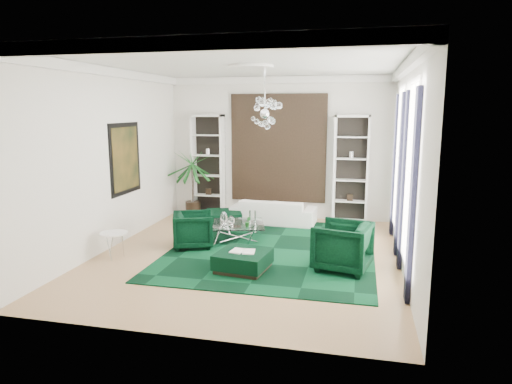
% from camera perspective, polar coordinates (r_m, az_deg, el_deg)
% --- Properties ---
extents(floor, '(6.00, 7.00, 0.02)m').
position_cam_1_polar(floor, '(9.43, -1.04, -7.93)').
color(floor, tan).
rests_on(floor, ground).
extents(ceiling, '(6.00, 7.00, 0.02)m').
position_cam_1_polar(ceiling, '(9.00, -1.12, 15.83)').
color(ceiling, white).
rests_on(ceiling, ground).
extents(wall_back, '(6.00, 0.02, 3.80)m').
position_cam_1_polar(wall_back, '(12.44, 2.84, 5.49)').
color(wall_back, silver).
rests_on(wall_back, ground).
extents(wall_front, '(6.00, 0.02, 3.80)m').
position_cam_1_polar(wall_front, '(5.71, -9.59, -0.37)').
color(wall_front, silver).
rests_on(wall_front, ground).
extents(wall_left, '(0.02, 7.00, 3.80)m').
position_cam_1_polar(wall_left, '(10.17, -17.81, 3.93)').
color(wall_left, silver).
rests_on(wall_left, ground).
extents(wall_right, '(0.02, 7.00, 3.80)m').
position_cam_1_polar(wall_right, '(8.80, 18.34, 2.97)').
color(wall_right, silver).
rests_on(wall_right, ground).
extents(crown_molding, '(6.00, 7.00, 0.18)m').
position_cam_1_polar(crown_molding, '(8.99, -1.12, 15.14)').
color(crown_molding, white).
rests_on(crown_molding, ceiling).
extents(ceiling_medallion, '(0.90, 0.90, 0.05)m').
position_cam_1_polar(ceiling_medallion, '(9.29, -0.66, 15.42)').
color(ceiling_medallion, white).
rests_on(ceiling_medallion, ceiling).
extents(tapestry, '(2.50, 0.06, 2.80)m').
position_cam_1_polar(tapestry, '(12.39, 2.80, 5.47)').
color(tapestry, black).
rests_on(tapestry, wall_back).
extents(shelving_left, '(0.90, 0.38, 2.80)m').
position_cam_1_polar(shelving_left, '(12.78, -5.99, 3.32)').
color(shelving_left, white).
rests_on(shelving_left, floor).
extents(shelving_right, '(0.90, 0.38, 2.80)m').
position_cam_1_polar(shelving_right, '(12.11, 11.79, 2.77)').
color(shelving_right, white).
rests_on(shelving_right, floor).
extents(painting, '(0.04, 1.30, 1.60)m').
position_cam_1_polar(painting, '(10.67, -15.98, 4.04)').
color(painting, black).
rests_on(painting, wall_left).
extents(window_near, '(0.03, 1.10, 2.90)m').
position_cam_1_polar(window_near, '(7.91, 18.78, 2.17)').
color(window_near, white).
rests_on(window_near, wall_right).
extents(curtain_near_a, '(0.07, 0.30, 3.25)m').
position_cam_1_polar(curtain_near_a, '(7.18, 19.00, -0.65)').
color(curtain_near_a, black).
rests_on(curtain_near_a, floor).
extents(curtain_near_b, '(0.07, 0.30, 3.25)m').
position_cam_1_polar(curtain_near_b, '(8.71, 17.96, 1.26)').
color(curtain_near_b, black).
rests_on(curtain_near_b, floor).
extents(window_far, '(0.03, 1.10, 2.90)m').
position_cam_1_polar(window_far, '(10.28, 17.47, 4.01)').
color(window_far, white).
rests_on(window_far, wall_right).
extents(curtain_far_a, '(0.07, 0.30, 3.25)m').
position_cam_1_polar(curtain_far_a, '(9.54, 17.54, 2.03)').
color(curtain_far_a, black).
rests_on(curtain_far_a, floor).
extents(curtain_far_b, '(0.07, 0.30, 3.25)m').
position_cam_1_polar(curtain_far_b, '(11.08, 16.92, 3.16)').
color(curtain_far_b, black).
rests_on(curtain_far_b, floor).
extents(rug, '(4.20, 5.00, 0.02)m').
position_cam_1_polar(rug, '(9.82, 2.13, -7.08)').
color(rug, black).
rests_on(rug, floor).
extents(sofa, '(2.21, 0.94, 0.64)m').
position_cam_1_polar(sofa, '(11.90, 2.21, -2.44)').
color(sofa, white).
rests_on(sofa, floor).
extents(armchair_left, '(1.08, 1.07, 0.76)m').
position_cam_1_polar(armchair_left, '(9.95, -7.84, -4.71)').
color(armchair_left, black).
rests_on(armchair_left, floor).
extents(armchair_right, '(1.17, 1.15, 0.90)m').
position_cam_1_polar(armchair_right, '(8.63, 10.75, -6.68)').
color(armchair_right, black).
rests_on(armchair_right, floor).
extents(coffee_table, '(1.40, 1.40, 0.39)m').
position_cam_1_polar(coffee_table, '(10.41, -2.22, -5.01)').
color(coffee_table, white).
rests_on(coffee_table, floor).
extents(ottoman_side, '(1.10, 1.10, 0.38)m').
position_cam_1_polar(ottoman_side, '(11.68, -4.02, -3.34)').
color(ottoman_side, black).
rests_on(ottoman_side, floor).
extents(ottoman_front, '(1.01, 1.01, 0.36)m').
position_cam_1_polar(ottoman_front, '(8.51, -1.62, -8.63)').
color(ottoman_front, black).
rests_on(ottoman_front, floor).
extents(book, '(0.45, 0.30, 0.03)m').
position_cam_1_polar(book, '(8.45, -1.63, -7.37)').
color(book, white).
rests_on(book, ottoman_front).
extents(side_table, '(0.69, 0.69, 0.52)m').
position_cam_1_polar(side_table, '(9.59, -17.28, -6.42)').
color(side_table, white).
rests_on(side_table, floor).
extents(palm, '(1.86, 1.86, 2.35)m').
position_cam_1_polar(palm, '(12.80, -7.96, 2.27)').
color(palm, '#19591E').
rests_on(palm, floor).
extents(chandelier, '(0.98, 0.98, 0.69)m').
position_cam_1_polar(chandelier, '(9.30, 1.09, 9.73)').
color(chandelier, white).
rests_on(chandelier, ceiling).
extents(table_plant, '(0.15, 0.13, 0.24)m').
position_cam_1_polar(table_plant, '(10.03, -1.01, -3.72)').
color(table_plant, '#19591E').
rests_on(table_plant, coffee_table).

